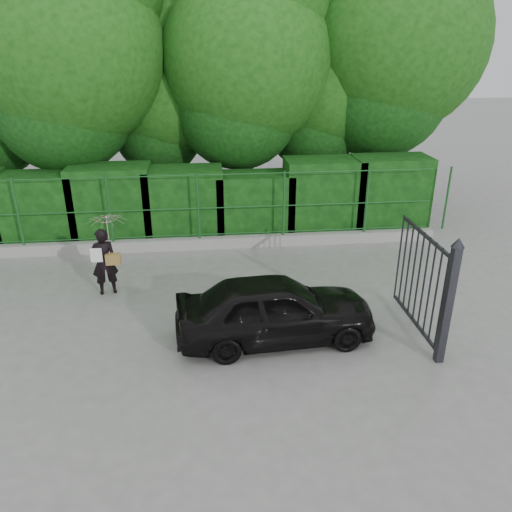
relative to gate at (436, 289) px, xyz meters
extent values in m
plane|color=gray|center=(-4.60, 0.72, -1.19)|extent=(80.00, 80.00, 0.00)
cube|color=#9E9E99|center=(-4.60, 5.22, -1.04)|extent=(14.00, 0.25, 0.30)
cylinder|color=#1B5321|center=(-8.80, 5.22, 0.01)|extent=(0.06, 0.06, 1.80)
cylinder|color=#1B5321|center=(-6.50, 5.22, 0.01)|extent=(0.06, 0.06, 1.80)
cylinder|color=#1B5321|center=(-4.20, 5.22, 0.01)|extent=(0.06, 0.06, 1.80)
cylinder|color=#1B5321|center=(-1.90, 5.22, 0.01)|extent=(0.06, 0.06, 1.80)
cylinder|color=#1B5321|center=(0.40, 5.22, 0.01)|extent=(0.06, 0.06, 1.80)
cylinder|color=#1B5321|center=(2.70, 5.22, 0.01)|extent=(0.06, 0.06, 1.80)
cylinder|color=#1B5321|center=(-4.60, 5.22, -0.79)|extent=(13.60, 0.03, 0.03)
cylinder|color=#1B5321|center=(-4.60, 5.22, -0.04)|extent=(13.60, 0.03, 0.03)
cylinder|color=#1B5321|center=(-4.60, 5.22, 0.86)|extent=(13.60, 0.03, 0.03)
cube|color=black|center=(-8.60, 6.22, -0.21)|extent=(2.20, 1.20, 1.95)
cube|color=black|center=(-6.60, 6.22, -0.13)|extent=(2.20, 1.20, 2.12)
cube|color=black|center=(-4.60, 6.22, -0.19)|extent=(2.20, 1.20, 2.00)
cube|color=black|center=(-2.60, 6.22, -0.29)|extent=(2.20, 1.20, 1.80)
cube|color=black|center=(-0.60, 6.22, -0.11)|extent=(2.20, 1.20, 2.16)
cube|color=black|center=(1.40, 6.22, -0.09)|extent=(2.20, 1.20, 2.19)
cylinder|color=black|center=(-10.10, 8.72, 0.69)|extent=(0.36, 0.36, 3.75)
cylinder|color=black|center=(-7.60, 7.92, 1.06)|extent=(0.36, 0.36, 4.50)
sphere|color=#14470F|center=(-7.60, 7.92, 3.76)|extent=(5.40, 5.40, 5.40)
cylinder|color=black|center=(-5.10, 9.22, 0.44)|extent=(0.36, 0.36, 3.25)
sphere|color=#14470F|center=(-5.10, 9.22, 2.39)|extent=(3.90, 3.90, 3.90)
cylinder|color=black|center=(-2.60, 8.22, 0.94)|extent=(0.36, 0.36, 4.25)
sphere|color=#14470F|center=(-2.60, 8.22, 3.49)|extent=(5.10, 5.10, 5.10)
cylinder|color=black|center=(-0.10, 8.92, 0.56)|extent=(0.36, 0.36, 3.50)
sphere|color=#14470F|center=(-0.10, 8.92, 2.66)|extent=(4.20, 4.20, 4.20)
cylinder|color=black|center=(1.90, 8.52, 1.19)|extent=(0.36, 0.36, 4.75)
sphere|color=#14470F|center=(1.90, 8.52, 4.04)|extent=(5.70, 5.70, 5.70)
cube|color=#222228|center=(0.00, -0.48, -0.09)|extent=(0.14, 0.14, 2.20)
cone|color=#222228|center=(0.00, -0.48, 1.09)|extent=(0.22, 0.22, 0.16)
cube|color=#222228|center=(0.00, 0.67, -1.04)|extent=(0.05, 2.00, 0.06)
cube|color=#222228|center=(0.00, 0.67, 0.76)|extent=(0.05, 2.00, 0.06)
cylinder|color=#222228|center=(0.00, -0.28, -0.14)|extent=(0.04, 0.04, 1.90)
cylinder|color=#222228|center=(0.00, -0.03, -0.14)|extent=(0.04, 0.04, 1.90)
cylinder|color=#222228|center=(0.00, 0.22, -0.14)|extent=(0.04, 0.04, 1.90)
cylinder|color=#222228|center=(0.00, 0.47, -0.14)|extent=(0.04, 0.04, 1.90)
cylinder|color=#222228|center=(0.00, 0.72, -0.14)|extent=(0.04, 0.04, 1.90)
cylinder|color=#222228|center=(0.00, 0.97, -0.14)|extent=(0.04, 0.04, 1.90)
cylinder|color=#222228|center=(0.00, 1.22, -0.14)|extent=(0.04, 0.04, 1.90)
cylinder|color=#222228|center=(0.00, 1.47, -0.14)|extent=(0.04, 0.04, 1.90)
cylinder|color=#222228|center=(0.00, 1.72, -0.14)|extent=(0.04, 0.04, 1.90)
imported|color=black|center=(-6.29, 2.82, -0.41)|extent=(0.64, 0.49, 1.55)
imported|color=#FFC0D6|center=(-6.14, 2.87, 0.26)|extent=(0.83, 0.84, 0.76)
cube|color=olive|center=(-6.07, 2.74, -0.32)|extent=(0.32, 0.15, 0.24)
cube|color=white|center=(-6.41, 2.70, -0.20)|extent=(0.25, 0.02, 0.32)
imported|color=black|center=(-2.80, 0.58, -0.55)|extent=(3.82, 1.75, 1.27)
camera|label=1|loc=(-4.03, -7.50, 4.09)|focal=35.00mm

